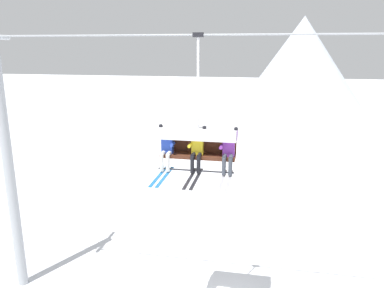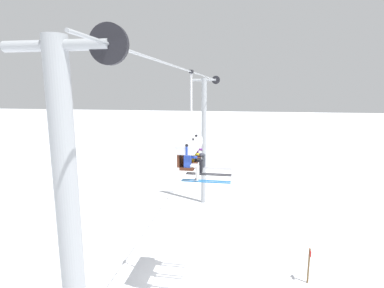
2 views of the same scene
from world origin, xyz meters
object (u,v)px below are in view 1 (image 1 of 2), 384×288
(chairlift_chair, at_px, (198,137))
(lift_tower_near, at_px, (8,162))
(skier_purple, at_px, (228,151))
(skier_blue, at_px, (166,148))
(skier_yellow, at_px, (197,149))

(chairlift_chair, bearing_deg, lift_tower_near, 173.98)
(lift_tower_near, bearing_deg, skier_purple, -6.92)
(skier_blue, bearing_deg, skier_yellow, 0.00)
(lift_tower_near, height_order, skier_purple, lift_tower_near)
(chairlift_chair, relative_size, skier_purple, 2.18)
(lift_tower_near, bearing_deg, chairlift_chair, -6.02)
(lift_tower_near, height_order, chairlift_chair, lift_tower_near)
(chairlift_chair, distance_m, skier_blue, 0.95)
(lift_tower_near, xyz_separation_m, skier_yellow, (6.75, -0.92, 1.06))
(chairlift_chair, distance_m, skier_yellow, 0.37)
(skier_blue, height_order, skier_yellow, same)
(lift_tower_near, distance_m, skier_purple, 7.75)
(skier_yellow, bearing_deg, chairlift_chair, 90.89)
(chairlift_chair, distance_m, skier_purple, 0.95)
(chairlift_chair, height_order, skier_yellow, chairlift_chair)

